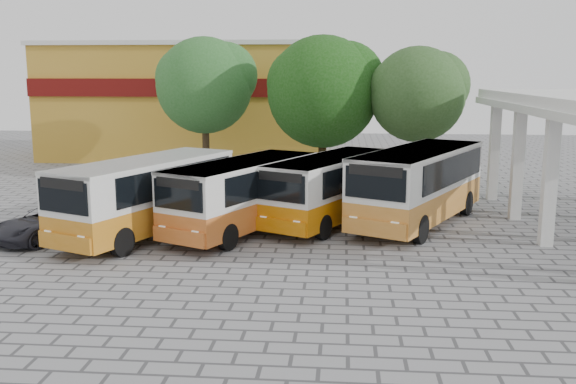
# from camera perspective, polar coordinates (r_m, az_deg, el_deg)

# --- Properties ---
(ground) EXTENTS (90.00, 90.00, 0.00)m
(ground) POSITION_cam_1_polar(r_m,az_deg,el_deg) (22.41, 3.62, -5.53)
(ground) COLOR gray
(ground) RESTS_ON ground
(shophouse_block) EXTENTS (20.40, 10.40, 8.30)m
(shophouse_block) POSITION_cam_1_polar(r_m,az_deg,el_deg) (48.91, -8.70, 8.08)
(shophouse_block) COLOR #B58625
(shophouse_block) RESTS_ON ground
(bus_far_left) EXTENTS (5.54, 8.79, 2.96)m
(bus_far_left) POSITION_cam_1_polar(r_m,az_deg,el_deg) (25.06, -12.44, -0.01)
(bus_far_left) COLOR #BE7216
(bus_far_left) RESTS_ON ground
(bus_centre_left) EXTENTS (5.50, 8.39, 2.81)m
(bus_centre_left) POSITION_cam_1_polar(r_m,az_deg,el_deg) (25.15, -3.99, 0.07)
(bus_centre_left) COLOR #BE5B1F
(bus_centre_left) RESTS_ON ground
(bus_centre_right) EXTENTS (5.59, 8.33, 2.79)m
(bus_centre_right) POSITION_cam_1_polar(r_m,az_deg,el_deg) (26.58, 3.80, 0.61)
(bus_centre_right) COLOR #C46702
(bus_centre_right) RESTS_ON ground
(bus_far_right) EXTENTS (6.31, 9.34, 3.13)m
(bus_far_right) POSITION_cam_1_polar(r_m,az_deg,el_deg) (26.82, 11.58, 0.93)
(bus_far_right) COLOR #C27929
(bus_far_right) RESTS_ON ground
(tree_left) EXTENTS (6.00, 5.71, 8.30)m
(tree_left) POSITION_cam_1_polar(r_m,az_deg,el_deg) (38.87, -7.32, 9.66)
(tree_left) COLOR #43321E
(tree_left) RESTS_ON ground
(tree_middle) EXTENTS (6.50, 6.20, 8.25)m
(tree_middle) POSITION_cam_1_polar(r_m,az_deg,el_deg) (35.88, 3.25, 9.22)
(tree_middle) COLOR #372710
(tree_middle) RESTS_ON ground
(tree_right) EXTENTS (5.31, 5.06, 7.59)m
(tree_right) POSITION_cam_1_polar(r_m,az_deg,el_deg) (35.01, 11.54, 8.77)
(tree_right) COLOR black
(tree_right) RESTS_ON ground
(parked_car) EXTENTS (3.99, 4.93, 1.25)m
(parked_car) POSITION_cam_1_polar(r_m,az_deg,el_deg) (25.85, -20.35, -2.57)
(parked_car) COLOR #26262F
(parked_car) RESTS_ON ground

